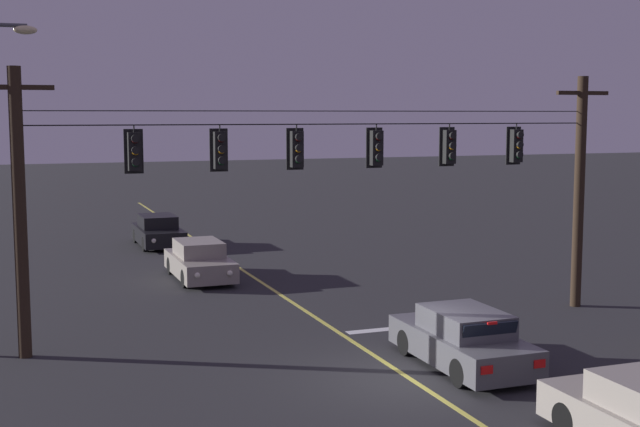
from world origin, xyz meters
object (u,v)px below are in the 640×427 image
Objects in this scene: traffic_light_far_right at (516,146)px; car_waiting_near_lane at (463,340)px; traffic_light_left_inner at (220,150)px; car_oncoming_lead at (200,261)px; traffic_light_centre at (297,149)px; traffic_light_right_inner at (377,148)px; traffic_light_leftmost at (135,151)px; car_oncoming_trailing at (158,232)px; traffic_light_rightmost at (449,147)px.

traffic_light_far_right is 0.28× the size of car_waiting_near_lane.
car_oncoming_lead is at bearing 81.74° from traffic_light_left_inner.
traffic_light_centre is at bearing 120.31° from car_waiting_near_lane.
traffic_light_far_right is at bearing 0.00° from traffic_light_centre.
traffic_light_right_inner is (2.32, 0.00, 0.00)m from traffic_light_centre.
car_oncoming_lead is at bearing 67.84° from traffic_light_leftmost.
traffic_light_leftmost is 9.99m from car_oncoming_lead.
car_waiting_near_lane is 0.98× the size of car_oncoming_trailing.
traffic_light_left_inner is 1.00× the size of traffic_light_centre.
traffic_light_centre is 4.59m from traffic_light_rightmost.
traffic_light_far_right is at bearing -47.31° from car_oncoming_lead.
car_oncoming_lead is (-0.88, 8.34, -4.34)m from traffic_light_centre.
traffic_light_far_right is 18.90m from car_oncoming_trailing.
traffic_light_centre is 1.00× the size of traffic_light_rightmost.
traffic_light_rightmost is 2.22m from traffic_light_far_right.
traffic_light_rightmost is at bearing 0.00° from traffic_light_leftmost.
car_oncoming_trailing is (3.32, 16.67, -4.34)m from traffic_light_leftmost.
traffic_light_centre and traffic_light_far_right have the same top height.
car_oncoming_trailing is (-0.95, 16.67, -4.34)m from traffic_light_centre.
traffic_light_centre is 1.00× the size of traffic_light_right_inner.
traffic_light_leftmost is 1.00× the size of traffic_light_centre.
traffic_light_leftmost is at bearing -112.16° from car_oncoming_lead.
car_oncoming_trailing is at bearing 101.09° from traffic_light_right_inner.
traffic_light_left_inner reaches higher than car_oncoming_trailing.
traffic_light_leftmost is at bearing 180.00° from traffic_light_left_inner.
traffic_light_right_inner is at bearing 180.00° from traffic_light_rightmost.
car_oncoming_trailing is (-3.27, 16.67, -4.34)m from traffic_light_right_inner.
car_oncoming_lead is at bearing -89.52° from car_oncoming_trailing.
traffic_light_leftmost and traffic_light_far_right have the same top height.
traffic_light_leftmost and traffic_light_left_inner have the same top height.
traffic_light_centre is at bearing 180.00° from traffic_light_far_right.
traffic_light_left_inner and traffic_light_right_inner have the same top height.
car_waiting_near_lane is (-4.22, -4.43, -4.34)m from traffic_light_far_right.
traffic_light_left_inner is 0.28× the size of car_oncoming_lead.
traffic_light_centre is 6.73m from car_waiting_near_lane.
car_waiting_near_lane is at bearing -133.60° from traffic_light_far_right.
traffic_light_left_inner reaches higher than car_oncoming_lead.
traffic_light_rightmost is at bearing 0.00° from traffic_light_right_inner.
traffic_light_centre is 1.00× the size of traffic_light_far_right.
traffic_light_centre is at bearing 180.00° from traffic_light_rightmost.
car_waiting_near_lane is (6.86, -4.43, -4.34)m from traffic_light_leftmost.
car_oncoming_trailing is at bearing 90.48° from car_oncoming_lead.
car_oncoming_lead is (1.21, 8.34, -4.34)m from traffic_light_left_inner.
traffic_light_left_inner is 7.77m from car_waiting_near_lane.
traffic_light_left_inner is 1.00× the size of traffic_light_rightmost.
car_waiting_near_lane is at bearing -59.69° from traffic_light_centre.
traffic_light_rightmost is at bearing 180.00° from traffic_light_far_right.
traffic_light_leftmost is 17.55m from car_oncoming_trailing.
traffic_light_rightmost is 18.10m from car_oncoming_trailing.
traffic_light_leftmost is 6.59m from traffic_light_right_inner.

